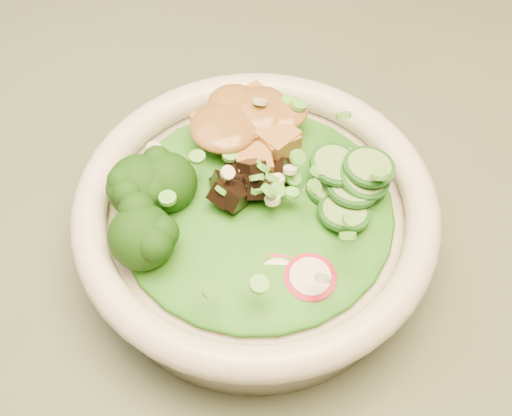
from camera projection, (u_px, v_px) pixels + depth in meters
name	position (u px, v px, depth m)	size (l,w,h in m)	color
dining_table	(283.00, 328.00, 0.59)	(1.20, 0.80, 0.75)	black
salad_bowl	(256.00, 224.00, 0.47)	(0.23, 0.23, 0.06)	beige
lettuce_bed	(256.00, 207.00, 0.45)	(0.18, 0.18, 0.02)	#1F6B16
broccoli_florets	(170.00, 212.00, 0.43)	(0.07, 0.06, 0.04)	black
radish_slices	(280.00, 282.00, 0.42)	(0.10, 0.03, 0.02)	maroon
cucumber_slices	(344.00, 185.00, 0.45)	(0.06, 0.06, 0.03)	#78A85D
mushroom_heap	(253.00, 183.00, 0.45)	(0.06, 0.06, 0.03)	black
tofu_cubes	(241.00, 133.00, 0.47)	(0.08, 0.05, 0.03)	#AA7238
peanut_sauce	(241.00, 121.00, 0.46)	(0.06, 0.05, 0.01)	brown
scallion_garnish	(256.00, 188.00, 0.43)	(0.17, 0.17, 0.02)	#55AD3D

